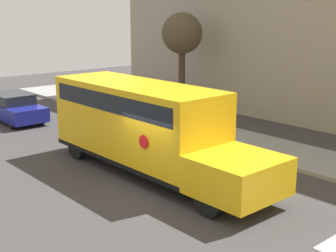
{
  "coord_description": "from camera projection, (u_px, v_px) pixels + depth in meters",
  "views": [
    {
      "loc": [
        11.23,
        -9.33,
        5.76
      ],
      "look_at": [
        -0.97,
        1.36,
        1.77
      ],
      "focal_mm": 50.0,
      "sensor_mm": 36.0,
      "label": 1
    }
  ],
  "objects": [
    {
      "name": "sidewalk_strip",
      "position": [
        275.0,
        150.0,
        19.7
      ],
      "size": [
        44.0,
        3.0,
        0.15
      ],
      "color": "gray",
      "rests_on": "ground"
    },
    {
      "name": "ground_plane",
      "position": [
        156.0,
        189.0,
        15.55
      ],
      "size": [
        60.0,
        60.0,
        0.0
      ],
      "primitive_type": "plane",
      "color": "#3A3838"
    },
    {
      "name": "tree_near_sidewalk",
      "position": [
        182.0,
        35.0,
        26.28
      ],
      "size": [
        2.31,
        2.31,
        5.71
      ],
      "color": "#423323",
      "rests_on": "ground"
    },
    {
      "name": "parked_car",
      "position": [
        14.0,
        108.0,
        25.04
      ],
      "size": [
        4.48,
        1.86,
        1.48
      ],
      "color": "navy",
      "rests_on": "ground"
    },
    {
      "name": "school_bus",
      "position": [
        145.0,
        124.0,
        16.91
      ],
      "size": [
        9.82,
        2.57,
        3.21
      ],
      "color": "yellow",
      "rests_on": "ground"
    }
  ]
}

